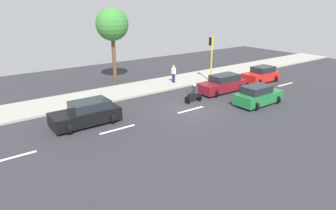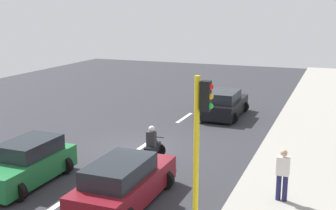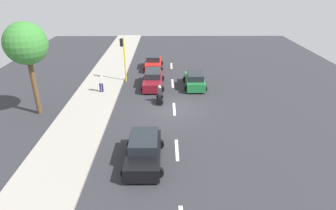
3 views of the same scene
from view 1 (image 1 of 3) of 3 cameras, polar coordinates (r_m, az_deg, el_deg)
ground_plane at (r=21.90m, az=4.41°, el=-1.05°), size 40.00×60.00×0.10m
sidewalk at (r=27.26m, az=-5.24°, el=3.26°), size 4.00×60.00×0.15m
lane_stripe_far_north at (r=30.80m, az=21.62°, el=3.70°), size 0.20×2.40×0.01m
lane_stripe_north at (r=26.03m, az=14.48°, el=1.80°), size 0.20×2.40×0.01m
lane_stripe_mid at (r=21.88m, az=4.42°, el=-0.91°), size 0.20×2.40×0.01m
lane_stripe_south at (r=18.76m, az=-9.65°, el=-4.63°), size 0.20×2.40×0.01m
lane_stripe_far_south at (r=17.23m, az=-27.84°, el=-8.95°), size 0.20×2.40×0.01m
car_red at (r=30.89m, az=17.44°, el=5.56°), size 2.19×3.82×1.52m
car_black at (r=19.76m, az=-15.39°, el=-1.61°), size 2.34×4.29×1.52m
car_green at (r=23.81m, az=16.89°, el=1.75°), size 2.13×3.97×1.52m
car_maroon at (r=26.49m, az=10.35°, el=3.99°), size 2.18×4.54×1.52m
motorcycle at (r=23.37m, az=4.97°, el=2.03°), size 0.60×1.30×1.53m
pedestrian_near_signal at (r=28.60m, az=1.08°, el=6.13°), size 0.40×0.24×1.69m
traffic_light_corner at (r=28.99m, az=8.27°, el=9.88°), size 0.49×0.24×4.50m
street_tree_center at (r=29.19m, az=-10.70°, el=14.88°), size 3.07×3.07×7.09m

